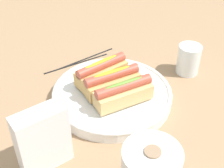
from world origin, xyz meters
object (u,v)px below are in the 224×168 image
(water_glass, at_px, (188,61))
(chopstick_near, at_px, (77,63))
(hotdog_front, at_px, (101,71))
(napkin_box, at_px, (43,140))
(serving_bowl, at_px, (112,94))
(chopstick_far, at_px, (84,59))
(hotdog_back, at_px, (112,82))
(hotdog_side, at_px, (124,93))

(water_glass, xyz_separation_m, chopstick_near, (0.28, -0.19, -0.04))
(hotdog_front, height_order, napkin_box, napkin_box)
(hotdog_front, bearing_deg, serving_bowl, 94.62)
(serving_bowl, height_order, chopstick_far, serving_bowl)
(hotdog_back, xyz_separation_m, napkin_box, (0.22, 0.13, 0.01))
(hotdog_front, bearing_deg, chopstick_far, -94.99)
(hotdog_front, distance_m, chopstick_far, 0.18)
(serving_bowl, relative_size, chopstick_near, 1.47)
(serving_bowl, xyz_separation_m, hotdog_front, (0.00, -0.05, 0.04))
(hotdog_side, bearing_deg, water_glass, -165.21)
(serving_bowl, relative_size, chopstick_far, 1.47)
(hotdog_front, xyz_separation_m, hotdog_back, (-0.00, 0.05, 0.00))
(hotdog_front, bearing_deg, hotdog_back, 94.62)
(napkin_box, distance_m, chopstick_near, 0.40)
(chopstick_near, bearing_deg, napkin_box, 54.94)
(hotdog_back, bearing_deg, serving_bowl, 143.13)
(chopstick_far, bearing_deg, hotdog_front, 75.65)
(hotdog_front, distance_m, napkin_box, 0.29)
(hotdog_back, relative_size, chopstick_near, 0.69)
(water_glass, bearing_deg, hotdog_back, 2.98)
(chopstick_near, bearing_deg, water_glass, 142.02)
(water_glass, bearing_deg, hotdog_side, 14.79)
(serving_bowl, bearing_deg, hotdog_side, 94.62)
(hotdog_back, distance_m, chopstick_far, 0.23)
(serving_bowl, distance_m, hotdog_back, 0.04)
(napkin_box, xyz_separation_m, chopstick_far, (-0.23, -0.35, -0.07))
(serving_bowl, height_order, hotdog_front, hotdog_front)
(water_glass, relative_size, chopstick_near, 0.41)
(chopstick_near, bearing_deg, chopstick_far, -161.79)
(chopstick_near, bearing_deg, hotdog_side, 91.72)
(hotdog_front, distance_m, hotdog_back, 0.06)
(serving_bowl, bearing_deg, chopstick_near, -84.51)
(serving_bowl, xyz_separation_m, hotdog_side, (-0.00, 0.05, 0.04))
(napkin_box, xyz_separation_m, chopstick_near, (-0.20, -0.33, -0.07))
(hotdog_back, xyz_separation_m, chopstick_far, (-0.01, -0.22, -0.06))
(hotdog_front, height_order, chopstick_near, hotdog_front)
(hotdog_side, bearing_deg, hotdog_back, -85.38)
(water_glass, height_order, napkin_box, napkin_box)
(hotdog_front, bearing_deg, hotdog_side, 94.62)
(water_glass, bearing_deg, chopstick_far, -39.09)
(hotdog_back, bearing_deg, napkin_box, 29.33)
(serving_bowl, xyz_separation_m, chopstick_near, (0.02, -0.21, -0.02))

